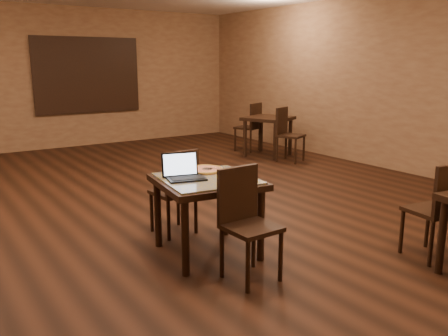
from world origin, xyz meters
TOP-DOWN VIEW (x-y plane):
  - ground at (0.00, 0.00)m, footprint 10.00×10.00m
  - wall_back at (0.00, 5.00)m, footprint 8.00×0.02m
  - wall_right at (4.00, 0.00)m, footprint 0.02×10.00m
  - mural at (0.50, 4.96)m, footprint 2.34×0.05m
  - tiled_table at (-0.63, -1.77)m, footprint 1.04×1.04m
  - chair_main_near at (-0.64, -2.38)m, footprint 0.43×0.43m
  - chair_main_far at (-0.63, -1.15)m, footprint 0.44×0.44m
  - laptop at (-0.83, -1.66)m, footprint 0.40×0.35m
  - plate at (-0.41, -1.95)m, footprint 0.24×0.24m
  - pizza_slice at (-0.41, -1.95)m, footprint 0.29×0.29m
  - pizza_pan at (-0.51, -1.53)m, footprint 0.37×0.37m
  - pizza_whole at (-0.51, -1.53)m, footprint 0.38×0.38m
  - spatula at (-0.49, -1.55)m, footprint 0.23×0.23m
  - napkin_roll at (-0.23, -1.91)m, footprint 0.04×0.15m
  - other_table_a at (3.00, 1.75)m, footprint 1.09×1.09m
  - other_table_a_chair_near at (2.97, 1.15)m, footprint 0.57×0.57m
  - other_table_a_chair_far at (3.03, 2.34)m, footprint 0.57×0.57m
  - other_table_c_chair_far at (1.08, -3.12)m, footprint 0.47×0.47m

SIDE VIEW (x-z plane):
  - ground at x=0.00m, z-range 0.00..0.00m
  - chair_main_far at x=-0.63m, z-range 0.06..1.00m
  - other_table_c_chair_far at x=1.08m, z-range 0.06..1.01m
  - chair_main_near at x=-0.64m, z-range 0.06..1.03m
  - other_table_a_chair_near at x=2.97m, z-range 0.06..1.07m
  - other_table_a_chair_far at x=3.03m, z-range 0.06..1.07m
  - other_table_a at x=3.00m, z-range 0.26..1.04m
  - tiled_table at x=-0.63m, z-range 0.28..1.04m
  - pizza_pan at x=-0.51m, z-range 0.76..0.77m
  - plate at x=-0.41m, z-range 0.76..0.78m
  - napkin_roll at x=-0.23m, z-range 0.76..0.80m
  - pizza_whole at x=-0.51m, z-range 0.77..0.80m
  - pizza_slice at x=-0.41m, z-range 0.77..0.80m
  - spatula at x=-0.49m, z-range 0.79..0.79m
  - laptop at x=-0.83m, z-range 0.71..0.95m
  - wall_back at x=0.00m, z-range 0.00..3.00m
  - wall_right at x=4.00m, z-range 0.00..3.00m
  - mural at x=0.50m, z-range 0.73..2.37m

